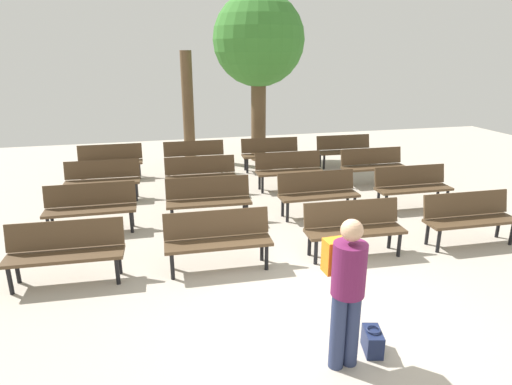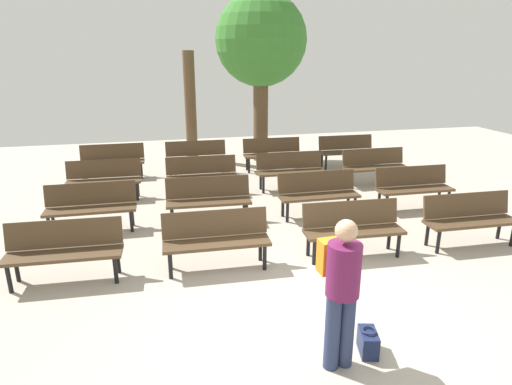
% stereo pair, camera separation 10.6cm
% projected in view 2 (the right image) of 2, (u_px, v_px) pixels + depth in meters
% --- Properties ---
extents(ground_plane, '(24.00, 24.00, 0.00)m').
position_uv_depth(ground_plane, '(318.00, 315.00, 5.53)').
color(ground_plane, '#B2A899').
extents(bench_r0_c0, '(1.62, 0.55, 0.87)m').
position_uv_depth(bench_r0_c0, '(64.00, 248.00, 6.23)').
color(bench_r0_c0, '#4C3823').
rests_on(bench_r0_c0, ground_plane).
extents(bench_r0_c1, '(1.62, 0.54, 0.87)m').
position_uv_depth(bench_r0_c1, '(216.00, 236.00, 6.61)').
color(bench_r0_c1, '#4C3823').
rests_on(bench_r0_c1, ground_plane).
extents(bench_r0_c2, '(1.62, 0.56, 0.87)m').
position_uv_depth(bench_r0_c2, '(353.00, 226.00, 7.02)').
color(bench_r0_c2, '#4C3823').
rests_on(bench_r0_c2, ground_plane).
extents(bench_r0_c3, '(1.61, 0.53, 0.87)m').
position_uv_depth(bench_r0_c3, '(470.00, 216.00, 7.41)').
color(bench_r0_c3, '#4C3823').
rests_on(bench_r0_c3, ground_plane).
extents(bench_r1_c0, '(1.61, 0.51, 0.87)m').
position_uv_depth(bench_r1_c0, '(91.00, 204.00, 7.99)').
color(bench_r1_c0, '#4C3823').
rests_on(bench_r1_c0, ground_plane).
extents(bench_r1_c1, '(1.62, 0.57, 0.87)m').
position_uv_depth(bench_r1_c1, '(208.00, 197.00, 8.38)').
color(bench_r1_c1, '#4C3823').
rests_on(bench_r1_c1, ground_plane).
extents(bench_r1_c2, '(1.60, 0.50, 0.87)m').
position_uv_depth(bench_r1_c2, '(318.00, 191.00, 8.74)').
color(bench_r1_c2, '#4C3823').
rests_on(bench_r1_c2, ground_plane).
extents(bench_r1_c3, '(1.61, 0.52, 0.87)m').
position_uv_depth(bench_r1_c3, '(413.00, 185.00, 9.14)').
color(bench_r1_c3, '#4C3823').
rests_on(bench_r1_c3, ground_plane).
extents(bench_r2_c0, '(1.62, 0.54, 0.87)m').
position_uv_depth(bench_r2_c0, '(104.00, 177.00, 9.69)').
color(bench_r2_c0, '#4C3823').
rests_on(bench_r2_c0, ground_plane).
extents(bench_r2_c1, '(1.61, 0.53, 0.87)m').
position_uv_depth(bench_r2_c1, '(202.00, 173.00, 10.02)').
color(bench_r2_c1, '#4C3823').
rests_on(bench_r2_c1, ground_plane).
extents(bench_r2_c2, '(1.62, 0.55, 0.87)m').
position_uv_depth(bench_r2_c2, '(290.00, 168.00, 10.44)').
color(bench_r2_c2, '#4C3823').
rests_on(bench_r2_c2, ground_plane).
extents(bench_r2_c3, '(1.61, 0.51, 0.87)m').
position_uv_depth(bench_r2_c3, '(375.00, 164.00, 10.82)').
color(bench_r2_c3, '#4C3823').
rests_on(bench_r2_c3, ground_plane).
extents(bench_r3_c0, '(1.61, 0.50, 0.87)m').
position_uv_depth(bench_r3_c0, '(112.00, 159.00, 11.34)').
color(bench_r3_c0, '#4C3823').
rests_on(bench_r3_c0, ground_plane).
extents(bench_r3_c1, '(1.61, 0.53, 0.87)m').
position_uv_depth(bench_r3_c1, '(196.00, 155.00, 11.74)').
color(bench_r3_c1, '#4C3823').
rests_on(bench_r3_c1, ground_plane).
extents(bench_r3_c2, '(1.62, 0.55, 0.87)m').
position_uv_depth(bench_r3_c2, '(272.00, 152.00, 12.13)').
color(bench_r3_c2, '#4C3823').
rests_on(bench_r3_c2, ground_plane).
extents(bench_r3_c3, '(1.61, 0.52, 0.87)m').
position_uv_depth(bench_r3_c3, '(347.00, 149.00, 12.50)').
color(bench_r3_c3, '#4C3823').
rests_on(bench_r3_c3, ground_plane).
extents(tree_0, '(2.60, 2.60, 4.77)m').
position_uv_depth(tree_0, '(261.00, 42.00, 12.37)').
color(tree_0, brown).
rests_on(tree_0, ground_plane).
extents(tree_1, '(0.34, 0.34, 3.19)m').
position_uv_depth(tree_1, '(190.00, 106.00, 13.12)').
color(tree_1, brown).
rests_on(tree_1, ground_plane).
extents(visitor_with_backpack, '(0.36, 0.54, 1.65)m').
position_uv_depth(visitor_with_backpack, '(341.00, 285.00, 4.39)').
color(visitor_with_backpack, navy).
rests_on(visitor_with_backpack, ground_plane).
extents(handbag, '(0.25, 0.35, 0.29)m').
position_uv_depth(handbag, '(368.00, 342.00, 4.80)').
color(handbag, '#192347').
rests_on(handbag, ground_plane).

